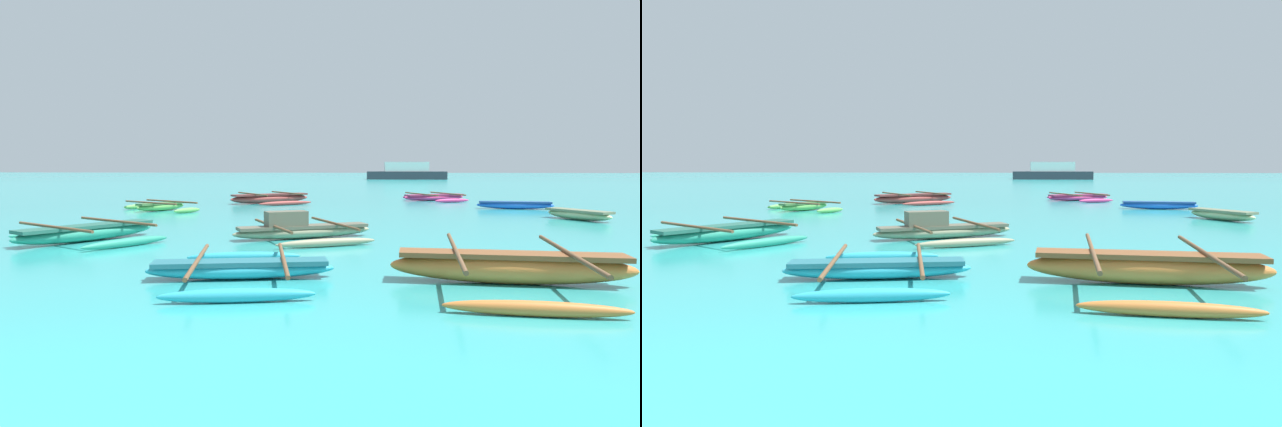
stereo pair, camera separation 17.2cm
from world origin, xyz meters
TOP-DOWN VIEW (x-y plane):
  - moored_boat_0 at (-1.99, 25.05)m, footprint 4.24×4.43m
  - moored_boat_1 at (8.92, 22.17)m, footprint 3.19×0.85m
  - moored_boat_2 at (6.25, 27.65)m, footprint 3.44×4.04m
  - moored_boat_3 at (0.86, 12.06)m, footprint 3.68×4.17m
  - moored_boat_4 at (-5.72, 20.26)m, footprint 3.60×2.98m
  - moored_boat_5 at (0.39, 6.88)m, footprint 3.17×3.82m
  - moored_boat_6 at (4.76, 6.79)m, footprint 3.86×4.40m
  - moored_boat_7 at (-4.38, 11.21)m, footprint 4.16×3.81m
  - moored_boat_8 at (9.82, 17.55)m, footprint 1.83×2.49m
  - distant_ferry at (8.13, 68.78)m, footprint 9.73×2.14m

SIDE VIEW (x-z plane):
  - moored_boat_5 at x=0.39m, z-range -0.02..0.35m
  - moored_boat_2 at x=6.25m, z-range -0.01..0.37m
  - moored_boat_1 at x=8.92m, z-range 0.02..0.34m
  - moored_boat_4 at x=-5.72m, z-range -0.01..0.38m
  - moored_boat_8 at x=9.82m, z-range 0.02..0.37m
  - moored_boat_7 at x=-4.38m, z-range -0.02..0.44m
  - moored_boat_3 at x=0.86m, z-range -0.13..0.59m
  - moored_boat_0 at x=-1.99m, z-range -0.02..0.49m
  - moored_boat_6 at x=4.76m, z-range -0.02..0.54m
  - distant_ferry at x=8.13m, z-range -0.20..1.94m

